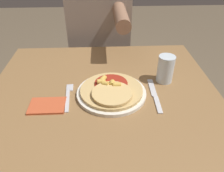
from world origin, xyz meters
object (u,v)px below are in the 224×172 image
at_px(fork, 69,95).
at_px(dining_table, 105,120).
at_px(drinking_glass, 166,69).
at_px(plate, 112,93).
at_px(knife, 155,95).
at_px(person_diner, 100,32).
at_px(pizza, 112,90).

bearing_deg(fork, dining_table, -11.32).
bearing_deg(fork, drinking_glass, 12.52).
distance_m(plate, drinking_glass, 0.25).
bearing_deg(knife, drinking_glass, 59.97).
xyz_separation_m(dining_table, fork, (-0.14, 0.03, 0.12)).
xyz_separation_m(plate, person_diner, (-0.04, 0.63, 0.01)).
xyz_separation_m(pizza, drinking_glass, (0.23, 0.09, 0.03)).
distance_m(plate, person_diner, 0.64).
height_order(knife, drinking_glass, drinking_glass).
bearing_deg(plate, pizza, -98.35).
xyz_separation_m(knife, person_diner, (-0.22, 0.65, 0.01)).
distance_m(pizza, fork, 0.17).
xyz_separation_m(pizza, knife, (0.17, -0.02, -0.02)).
relative_size(pizza, knife, 1.12).
height_order(pizza, person_diner, person_diner).
xyz_separation_m(dining_table, drinking_glass, (0.27, 0.12, 0.17)).
distance_m(knife, drinking_glass, 0.14).
distance_m(pizza, drinking_glass, 0.25).
height_order(pizza, drinking_glass, drinking_glass).
bearing_deg(drinking_glass, dining_table, -156.12).
bearing_deg(knife, pizza, 174.91).
bearing_deg(person_diner, pizza, -86.06).
height_order(dining_table, pizza, pizza).
bearing_deg(fork, knife, -2.93).
distance_m(plate, fork, 0.17).
bearing_deg(person_diner, fork, -101.27).
relative_size(plate, fork, 1.57).
bearing_deg(fork, person_diner, 78.73).
relative_size(fork, person_diner, 0.14).
xyz_separation_m(knife, drinking_glass, (0.06, 0.11, 0.06)).
bearing_deg(pizza, drinking_glass, 21.47).
distance_m(plate, pizza, 0.02).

